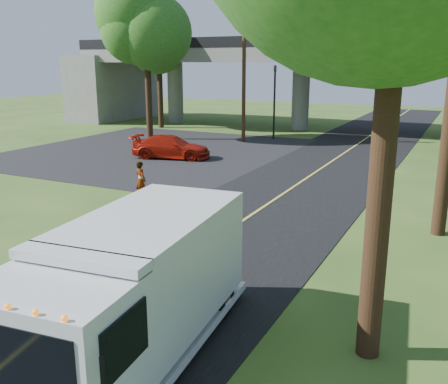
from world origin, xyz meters
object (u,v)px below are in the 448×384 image
Objects in this scene: step_van at (134,288)px; traffic_signal at (275,94)px; tree_left_lot at (147,24)px; tree_left_far at (159,36)px; red_sedan at (171,147)px; utility_pole at (244,74)px; pedestrian at (141,180)px.

traffic_signal is at bearing 99.86° from step_van.
tree_left_lot reaches higher than traffic_signal.
tree_left_far is 15.64m from red_sedan.
red_sedan is at bearing -105.22° from traffic_signal.
utility_pole is at bearing 18.97° from tree_left_lot.
step_van is 11.48m from pedestrian.
utility_pole is 1.98× the size of red_sedan.
tree_left_lot reaches higher than pedestrian.
step_van is (7.64, -27.07, -1.77)m from traffic_signal.
red_sedan is at bearing -42.40° from pedestrian.
tree_left_far reaches higher than utility_pole.
traffic_signal is at bearing 28.11° from tree_left_lot.
tree_left_far is (-10.79, 1.84, 4.25)m from traffic_signal.
red_sedan is at bearing -98.36° from utility_pole.
tree_left_far is at bearing 157.57° from utility_pole.
tree_left_lot is 2.31× the size of red_sedan.
utility_pole is 7.43m from tree_left_lot.
step_van reaches higher than pedestrian.
traffic_signal is 1.15× the size of red_sedan.
traffic_signal is at bearing -63.46° from pedestrian.
traffic_signal is 10.01m from tree_left_lot.
utility_pole is at bearing -57.64° from pedestrian.
tree_left_lot is at bearing -151.89° from traffic_signal.
tree_left_far is 1.53× the size of step_van.
utility_pole is 10.45m from tree_left_far.
step_van is at bearing -163.56° from red_sedan.
tree_left_lot is at bearing -161.03° from utility_pole.
utility_pole is 1.39× the size of step_van.
traffic_signal is at bearing -29.27° from red_sedan.
traffic_signal is 0.58× the size of utility_pole.
red_sedan is (8.17, -11.48, -6.79)m from tree_left_far.
traffic_signal is 17.90m from pedestrian.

